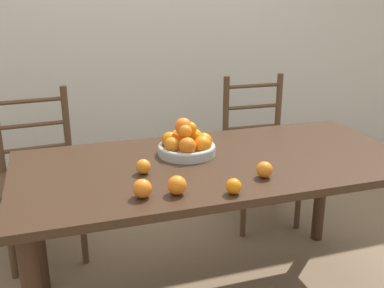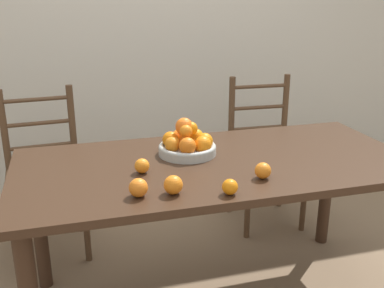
# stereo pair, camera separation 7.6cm
# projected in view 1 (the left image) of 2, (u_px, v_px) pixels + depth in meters

# --- Properties ---
(wall_back) EXTENTS (8.00, 0.06, 2.60)m
(wall_back) POSITION_uv_depth(u_px,v_px,m) (144.00, 17.00, 3.18)
(wall_back) COLOR beige
(wall_back) RESTS_ON ground_plane
(dining_table) EXTENTS (1.80, 0.84, 0.74)m
(dining_table) POSITION_uv_depth(u_px,v_px,m) (216.00, 180.00, 2.07)
(dining_table) COLOR #382316
(dining_table) RESTS_ON ground_plane
(fruit_bowl) EXTENTS (0.27, 0.27, 0.17)m
(fruit_bowl) POSITION_uv_depth(u_px,v_px,m) (187.00, 144.00, 2.11)
(fruit_bowl) COLOR #B2B7B2
(fruit_bowl) RESTS_ON dining_table
(orange_loose_0) EXTENTS (0.06, 0.06, 0.06)m
(orange_loose_0) POSITION_uv_depth(u_px,v_px,m) (143.00, 167.00, 1.89)
(orange_loose_0) COLOR orange
(orange_loose_0) RESTS_ON dining_table
(orange_loose_1) EXTENTS (0.07, 0.07, 0.07)m
(orange_loose_1) POSITION_uv_depth(u_px,v_px,m) (177.00, 185.00, 1.69)
(orange_loose_1) COLOR orange
(orange_loose_1) RESTS_ON dining_table
(orange_loose_2) EXTENTS (0.06, 0.06, 0.06)m
(orange_loose_2) POSITION_uv_depth(u_px,v_px,m) (234.00, 186.00, 1.70)
(orange_loose_2) COLOR orange
(orange_loose_2) RESTS_ON dining_table
(orange_loose_3) EXTENTS (0.07, 0.07, 0.07)m
(orange_loose_3) POSITION_uv_depth(u_px,v_px,m) (264.00, 170.00, 1.85)
(orange_loose_3) COLOR orange
(orange_loose_3) RESTS_ON dining_table
(orange_loose_4) EXTENTS (0.07, 0.07, 0.07)m
(orange_loose_4) POSITION_uv_depth(u_px,v_px,m) (142.00, 189.00, 1.67)
(orange_loose_4) COLOR orange
(orange_loose_4) RESTS_ON dining_table
(chair_left) EXTENTS (0.45, 0.43, 0.96)m
(chair_left) POSITION_uv_depth(u_px,v_px,m) (40.00, 179.00, 2.56)
(chair_left) COLOR #513823
(chair_left) RESTS_ON ground_plane
(chair_right) EXTENTS (0.43, 0.42, 0.96)m
(chair_right) POSITION_uv_depth(u_px,v_px,m) (259.00, 153.00, 2.96)
(chair_right) COLOR #513823
(chair_right) RESTS_ON ground_plane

